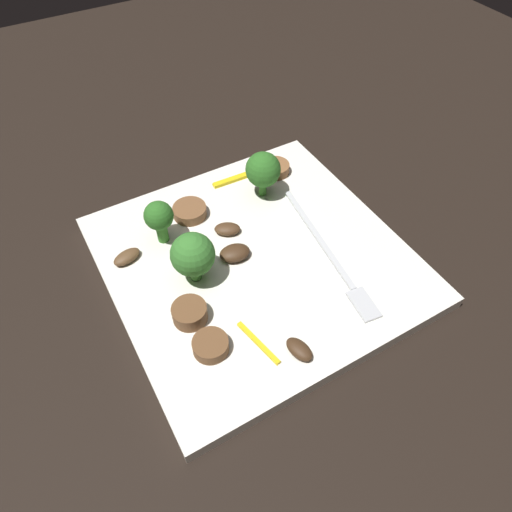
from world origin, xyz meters
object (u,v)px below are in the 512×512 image
Objects in this scene: sausage_slice_2 at (211,345)px; mushroom_3 at (299,349)px; sausage_slice_0 at (275,168)px; plate at (256,261)px; fork at (333,259)px; pepper_strip_2 at (232,180)px; mushroom_1 at (227,229)px; sausage_slice_3 at (190,313)px; sausage_slice_1 at (190,211)px; mushroom_0 at (127,257)px; mushroom_2 at (235,253)px; broccoli_floret_2 at (263,170)px; pepper_strip_0 at (258,343)px; broccoli_floret_1 at (193,255)px; broccoli_floret_0 at (159,217)px.

mushroom_3 is at bearing 57.73° from sausage_slice_2.
plate is at bearing -39.87° from sausage_slice_0.
pepper_strip_2 is (-0.15, -0.03, 0.00)m from fork.
sausage_slice_2 is 0.14m from mushroom_1.
plate is at bearing 129.86° from sausage_slice_2.
sausage_slice_3 reaches higher than sausage_slice_0.
sausage_slice_1 is at bearing 155.37° from sausage_slice_3.
mushroom_0 is 0.10m from mushroom_1.
mushroom_2 reaches higher than mushroom_0.
mushroom_1 reaches higher than pepper_strip_2.
mushroom_1 is (0.03, -0.06, -0.03)m from broccoli_floret_2.
broccoli_floret_2 is at bearing 133.09° from mushroom_2.
mushroom_2 is at bearing -26.69° from pepper_strip_2.
sausage_slice_3 reaches higher than pepper_strip_0.
broccoli_floret_1 is at bearing -170.71° from pepper_strip_0.
mushroom_1 is 0.52× the size of pepper_strip_0.
mushroom_3 reaches higher than plate.
broccoli_floret_2 reaches higher than sausage_slice_2.
mushroom_1 is at bearing 68.83° from broccoli_floret_0.
broccoli_floret_0 is at bearing -137.94° from mushroom_2.
mushroom_0 is (0.03, -0.08, -0.00)m from sausage_slice_1.
broccoli_floret_2 is 1.72× the size of sausage_slice_2.
fork is at bearing -8.63° from sausage_slice_0.
broccoli_floret_0 is 0.12m from broccoli_floret_2.
sausage_slice_1 is (-0.09, -0.03, 0.01)m from plate.
fork is 0.16m from sausage_slice_1.
broccoli_floret_0 reaches higher than mushroom_1.
plate is 5.78× the size of broccoli_floret_0.
broccoli_floret_1 is at bearing -57.02° from sausage_slice_0.
broccoli_floret_0 reaches higher than sausage_slice_3.
sausage_slice_2 reaches higher than mushroom_3.
sausage_slice_1 reaches higher than mushroom_0.
mushroom_1 is at bearing 163.48° from pepper_strip_0.
mushroom_2 is 0.10m from pepper_strip_0.
pepper_strip_2 is at bearing 148.56° from mushroom_1.
broccoli_floret_1 and broccoli_floret_2 have the same top height.
mushroom_0 is at bearing -117.98° from mushroom_2.
mushroom_3 is at bearing -43.64° from fork.
broccoli_floret_1 is (0.06, 0.01, 0.00)m from broccoli_floret_0.
broccoli_floret_2 is 0.09m from sausage_slice_1.
sausage_slice_1 is at bearing 116.12° from broccoli_floret_0.
mushroom_2 is at bearing 62.02° from mushroom_0.
sausage_slice_2 is (0.03, -0.15, 0.00)m from fork.
plate is 0.13m from sausage_slice_0.
sausage_slice_0 is at bearing 97.61° from sausage_slice_1.
mushroom_1 is (0.02, 0.10, 0.00)m from mushroom_0.
broccoli_floret_0 is 0.14m from sausage_slice_2.
pepper_strip_0 is at bearing -22.11° from pepper_strip_2.
pepper_strip_0 is at bearing -16.52° from mushroom_1.
mushroom_2 is (0.06, 0.05, -0.03)m from broccoli_floret_0.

